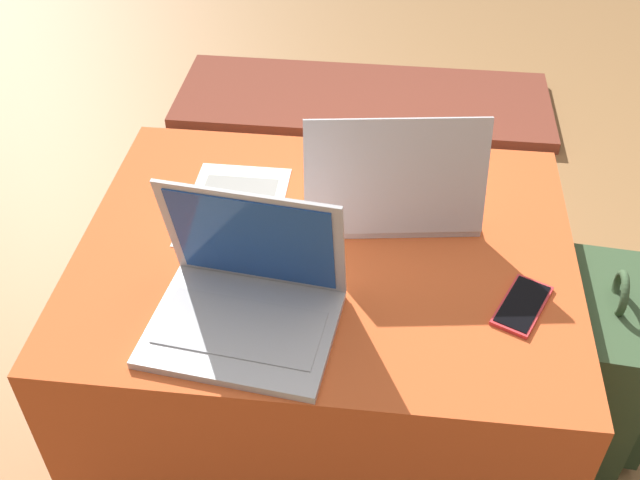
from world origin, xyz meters
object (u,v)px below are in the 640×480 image
at_px(backpack, 597,368).
at_px(laptop_near, 246,297).
at_px(cell_phone, 522,305).
at_px(paper_sheet, 235,205).
at_px(laptop_far, 390,191).

bearing_deg(backpack, laptop_near, 109.68).
relative_size(cell_phone, backpack, 0.35).
height_order(cell_phone, paper_sheet, cell_phone).
height_order(laptop_far, paper_sheet, laptop_far).
bearing_deg(paper_sheet, cell_phone, -22.01).
bearing_deg(laptop_far, laptop_near, 46.77).
distance_m(laptop_far, backpack, 0.61).
distance_m(laptop_near, paper_sheet, 0.34).
bearing_deg(cell_phone, laptop_near, 34.69).
bearing_deg(cell_phone, backpack, -129.53).
relative_size(backpack, paper_sheet, 1.60).
xyz_separation_m(cell_phone, backpack, (0.22, 0.11, -0.28)).
xyz_separation_m(laptop_far, cell_phone, (0.26, -0.26, -0.05)).
distance_m(laptop_near, laptop_far, 0.42).
relative_size(laptop_near, laptop_far, 0.91).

